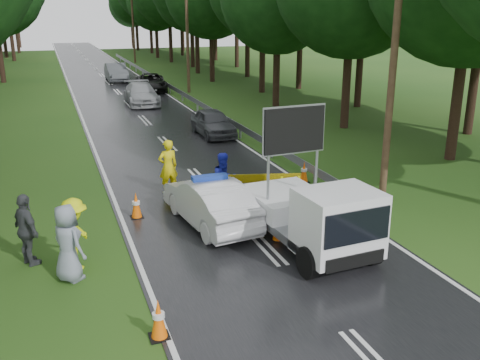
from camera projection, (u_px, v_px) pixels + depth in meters
name	position (u px, v px, depth m)	size (l,w,h in m)	color
ground	(261.00, 243.00, 14.58)	(160.00, 160.00, 0.00)	#1F4614
road	(118.00, 92.00, 41.49)	(7.00, 140.00, 0.02)	black
guardrail	(165.00, 83.00, 42.22)	(0.12, 60.06, 0.70)	gray
utility_pole_near	(395.00, 44.00, 16.50)	(1.40, 0.24, 10.00)	#3F291D
utility_pole_mid	(187.00, 24.00, 39.84)	(1.40, 0.24, 10.00)	#3F291D
utility_pole_far	(133.00, 19.00, 63.17)	(1.40, 0.24, 10.00)	#3F291D
police_sedan	(210.00, 202.00, 15.63)	(1.98, 4.33, 1.51)	silver
work_truck	(314.00, 215.00, 13.84)	(2.33, 4.68, 3.63)	gray
barrier	(256.00, 183.00, 16.74)	(2.76, 0.81, 1.18)	#F6FF0D
officer	(168.00, 167.00, 18.31)	(0.69, 0.45, 1.89)	yellow
civilian	(224.00, 180.00, 16.98)	(0.87, 0.68, 1.80)	#1B23B5
bystander_left	(75.00, 235.00, 12.76)	(1.20, 0.69, 1.85)	#E2F20D
bystander_mid	(27.00, 230.00, 13.07)	(1.08, 0.45, 1.85)	#3C3F44
bystander_right	(68.00, 243.00, 12.31)	(0.91, 0.59, 1.87)	gray
queue_car_first	(213.00, 123.00, 26.90)	(1.57, 3.90, 1.33)	#3D3F45
queue_car_second	(141.00, 94.00, 35.83)	(2.00, 4.91, 1.43)	#95979D
queue_car_third	(151.00, 83.00, 41.80)	(2.22, 4.82, 1.34)	black
queue_car_fourth	(116.00, 72.00, 47.61)	(1.66, 4.77, 1.57)	#46494E
cone_near_left	(159.00, 320.00, 10.23)	(0.39, 0.39, 0.83)	black
cone_center	(278.00, 228.00, 14.62)	(0.36, 0.36, 0.77)	black
cone_far	(270.00, 196.00, 17.33)	(0.30, 0.30, 0.64)	black
cone_left_mid	(136.00, 206.00, 16.22)	(0.39, 0.39, 0.82)	black
cone_right	(304.00, 172.00, 19.62)	(0.37, 0.37, 0.78)	black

